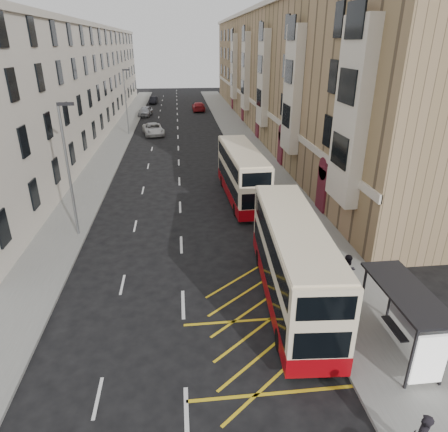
{
  "coord_description": "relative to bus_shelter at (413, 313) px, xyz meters",
  "views": [
    {
      "loc": [
        0.17,
        -11.44,
        11.16
      ],
      "look_at": [
        2.47,
        8.97,
        2.21
      ],
      "focal_mm": 32.0,
      "sensor_mm": 36.0,
      "label": 1
    }
  ],
  "objects": [
    {
      "name": "kerb_left",
      "position": [
        -14.34,
        30.39,
        -2.06
      ],
      "size": [
        0.25,
        120.0,
        0.15
      ],
      "primitive_type": "cube",
      "color": "gray",
      "rests_on": "ground"
    },
    {
      "name": "street_lamp_near",
      "position": [
        -14.69,
        12.39,
        2.5
      ],
      "size": [
        0.93,
        0.18,
        8.0
      ],
      "color": "slate",
      "rests_on": "pavement_left"
    },
    {
      "name": "double_decker_front",
      "position": [
        -3.34,
        4.18,
        -0.07
      ],
      "size": [
        3.03,
        10.29,
        4.05
      ],
      "rotation": [
        0.0,
        0.0,
        -0.07
      ],
      "color": "beige",
      "rests_on": "ground"
    },
    {
      "name": "terrace_right",
      "position": [
        6.54,
        45.77,
        5.38
      ],
      "size": [
        10.75,
        79.0,
        15.25
      ],
      "color": "#987A58",
      "rests_on": "ground"
    },
    {
      "name": "pavement_right",
      "position": [
        -0.34,
        30.39,
        -2.06
      ],
      "size": [
        4.0,
        120.0,
        0.15
      ],
      "primitive_type": "cube",
      "color": "slate",
      "rests_on": "ground"
    },
    {
      "name": "bus_shelter",
      "position": [
        0.0,
        0.0,
        0.0
      ],
      "size": [
        1.65,
        4.25,
        2.7
      ],
      "color": "black",
      "rests_on": "pavement_right"
    },
    {
      "name": "car_red",
      "position": [
        -4.55,
        61.23,
        -1.37
      ],
      "size": [
        2.2,
        5.31,
        1.53
      ],
      "primitive_type": "imported",
      "rotation": [
        0.0,
        0.0,
        3.15
      ],
      "color": "#A7191F",
      "rests_on": "ground"
    },
    {
      "name": "car_dark",
      "position": [
        -12.92,
        71.54,
        -1.47
      ],
      "size": [
        1.7,
        4.15,
        1.34
      ],
      "primitive_type": "imported",
      "rotation": [
        0.0,
        0.0,
        -0.07
      ],
      "color": "black",
      "rests_on": "ground"
    },
    {
      "name": "pedestrian_far",
      "position": [
        -1.99,
        5.86,
        -1.17
      ],
      "size": [
        1.03,
        0.64,
        1.64
      ],
      "primitive_type": "imported",
      "rotation": [
        0.0,
        0.0,
        2.87
      ],
      "color": "black",
      "rests_on": "pavement_right"
    },
    {
      "name": "pavement_left",
      "position": [
        -15.84,
        30.39,
        -2.06
      ],
      "size": [
        3.0,
        120.0,
        0.15
      ],
      "primitive_type": "cube",
      "color": "slate",
      "rests_on": "ground"
    },
    {
      "name": "double_decker_rear",
      "position": [
        -3.59,
        17.56,
        -0.12
      ],
      "size": [
        2.63,
        10.0,
        3.96
      ],
      "rotation": [
        0.0,
        0.0,
        0.04
      ],
      "color": "beige",
      "rests_on": "ground"
    },
    {
      "name": "guard_railing",
      "position": [
        -2.09,
        6.14,
        -1.28
      ],
      "size": [
        0.06,
        6.56,
        1.01
      ],
      "color": "#B81510",
      "rests_on": "pavement_right"
    },
    {
      "name": "terrace_left",
      "position": [
        -21.77,
        45.89,
        4.38
      ],
      "size": [
        9.18,
        79.0,
        13.25
      ],
      "color": "beige",
      "rests_on": "ground"
    },
    {
      "name": "white_van",
      "position": [
        -11.51,
        42.05,
        -1.41
      ],
      "size": [
        3.31,
        5.6,
        1.46
      ],
      "primitive_type": "imported",
      "rotation": [
        0.0,
        0.0,
        0.18
      ],
      "color": "white",
      "rests_on": "ground"
    },
    {
      "name": "road_markings",
      "position": [
        -8.34,
        45.39,
        -2.13
      ],
      "size": [
        10.0,
        110.0,
        0.01
      ],
      "primitive_type": null,
      "color": "silver",
      "rests_on": "ground"
    },
    {
      "name": "ground",
      "position": [
        -8.34,
        0.39,
        -2.14
      ],
      "size": [
        200.0,
        200.0,
        0.0
      ],
      "primitive_type": "plane",
      "color": "black",
      "rests_on": "ground"
    },
    {
      "name": "kerb_right",
      "position": [
        -2.34,
        30.39,
        -2.06
      ],
      "size": [
        0.25,
        120.0,
        0.15
      ],
      "primitive_type": "cube",
      "color": "gray",
      "rests_on": "ground"
    },
    {
      "name": "pedestrian_mid",
      "position": [
        -0.44,
        4.62,
        -1.08
      ],
      "size": [
        1.08,
        0.97,
        1.82
      ],
      "primitive_type": "imported",
      "rotation": [
        0.0,
        0.0,
        0.39
      ],
      "color": "black",
      "rests_on": "pavement_right"
    },
    {
      "name": "street_lamp_far",
      "position": [
        -14.69,
        42.39,
        2.5
      ],
      "size": [
        0.93,
        0.18,
        8.0
      ],
      "color": "slate",
      "rests_on": "pavement_left"
    },
    {
      "name": "car_silver",
      "position": [
        -13.54,
        56.81,
        -1.34
      ],
      "size": [
        2.45,
        4.87,
        1.59
      ],
      "primitive_type": "imported",
      "rotation": [
        0.0,
        0.0,
        -0.13
      ],
      "color": "#A8AAB0",
      "rests_on": "ground"
    }
  ]
}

